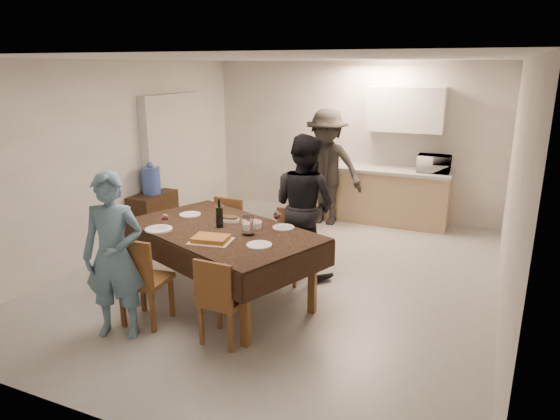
{
  "coord_description": "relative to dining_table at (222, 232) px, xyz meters",
  "views": [
    {
      "loc": [
        2.31,
        -5.32,
        2.53
      ],
      "look_at": [
        0.1,
        -0.3,
        0.93
      ],
      "focal_mm": 32.0,
      "sensor_mm": 36.0,
      "label": 1
    }
  ],
  "objects": [
    {
      "name": "floor",
      "position": [
        0.32,
        0.91,
        -0.79
      ],
      "size": [
        5.0,
        6.0,
        0.02
      ],
      "primitive_type": "cube",
      "color": "#9D9D98",
      "rests_on": "ground"
    },
    {
      "name": "ceiling",
      "position": [
        0.32,
        0.91,
        1.81
      ],
      "size": [
        5.0,
        6.0,
        0.02
      ],
      "primitive_type": "cube",
      "color": "white",
      "rests_on": "wall_back"
    },
    {
      "name": "wall_back",
      "position": [
        0.32,
        3.91,
        0.51
      ],
      "size": [
        5.0,
        0.02,
        2.6
      ],
      "primitive_type": "cube",
      "color": "silver",
      "rests_on": "floor"
    },
    {
      "name": "wall_front",
      "position": [
        0.32,
        -2.09,
        0.51
      ],
      "size": [
        5.0,
        0.02,
        2.6
      ],
      "primitive_type": "cube",
      "color": "silver",
      "rests_on": "floor"
    },
    {
      "name": "wall_left",
      "position": [
        -2.18,
        0.91,
        0.51
      ],
      "size": [
        0.02,
        6.0,
        2.6
      ],
      "primitive_type": "cube",
      "color": "silver",
      "rests_on": "floor"
    },
    {
      "name": "wall_right",
      "position": [
        2.82,
        0.91,
        0.51
      ],
      "size": [
        0.02,
        6.0,
        2.6
      ],
      "primitive_type": "cube",
      "color": "silver",
      "rests_on": "floor"
    },
    {
      "name": "stub_partition",
      "position": [
        -2.1,
        2.11,
        0.26
      ],
      "size": [
        0.15,
        1.4,
        2.1
      ],
      "primitive_type": "cube",
      "color": "beige",
      "rests_on": "floor"
    },
    {
      "name": "kitchen_base_cabinet",
      "position": [
        0.92,
        3.59,
        -0.36
      ],
      "size": [
        2.2,
        0.6,
        0.86
      ],
      "primitive_type": "cube",
      "color": "tan",
      "rests_on": "floor"
    },
    {
      "name": "kitchen_worktop",
      "position": [
        0.92,
        3.59,
        0.09
      ],
      "size": [
        2.24,
        0.64,
        0.05
      ],
      "primitive_type": "cube",
      "color": "#A2A29D",
      "rests_on": "kitchen_base_cabinet"
    },
    {
      "name": "upper_cabinet",
      "position": [
        1.22,
        3.73,
        1.06
      ],
      "size": [
        1.2,
        0.34,
        0.7
      ],
      "primitive_type": "cube",
      "color": "white",
      "rests_on": "wall_back"
    },
    {
      "name": "dining_table",
      "position": [
        0.0,
        0.0,
        0.0
      ],
      "size": [
        2.43,
        1.93,
        0.83
      ],
      "rotation": [
        0.0,
        0.0,
        -0.37
      ],
      "color": "black",
      "rests_on": "floor"
    },
    {
      "name": "chair_near_left",
      "position": [
        -0.45,
        -0.84,
        -0.22
      ],
      "size": [
        0.46,
        0.46,
        0.51
      ],
      "rotation": [
        0.0,
        0.0,
        0.08
      ],
      "color": "brown",
      "rests_on": "floor"
    },
    {
      "name": "chair_near_right",
      "position": [
        0.45,
        -0.83,
        -0.26
      ],
      "size": [
        0.4,
        0.4,
        0.47
      ],
      "rotation": [
        0.0,
        0.0,
        -0.02
      ],
      "color": "brown",
      "rests_on": "floor"
    },
    {
      "name": "chair_far_left",
      "position": [
        -0.45,
        0.66,
        -0.24
      ],
      "size": [
        0.42,
        0.42,
        0.48
      ],
      "rotation": [
        0.0,
        0.0,
        3.12
      ],
      "color": "brown",
      "rests_on": "floor"
    },
    {
      "name": "chair_far_right",
      "position": [
        0.45,
        0.67,
        -0.26
      ],
      "size": [
        0.41,
        0.41,
        0.47
      ],
      "rotation": [
        0.0,
        0.0,
        3.18
      ],
      "color": "brown",
      "rests_on": "floor"
    },
    {
      "name": "console",
      "position": [
        -1.96,
        1.33,
        -0.44
      ],
      "size": [
        0.38,
        0.76,
        0.71
      ],
      "primitive_type": "cube",
      "color": "black",
      "rests_on": "floor"
    },
    {
      "name": "water_jug",
      "position": [
        -1.96,
        1.33,
        0.11
      ],
      "size": [
        0.26,
        0.26,
        0.4
      ],
      "primitive_type": "cylinder",
      "color": "#4767C7",
      "rests_on": "console"
    },
    {
      "name": "wine_bottle",
      "position": [
        -0.05,
        0.05,
        0.2
      ],
      "size": [
        0.08,
        0.08,
        0.32
      ],
      "primitive_type": null,
      "color": "black",
      "rests_on": "dining_table"
    },
    {
      "name": "water_pitcher",
      "position": [
        0.35,
        -0.05,
        0.14
      ],
      "size": [
        0.13,
        0.13,
        0.2
      ],
      "primitive_type": "cylinder",
      "color": "white",
      "rests_on": "dining_table"
    },
    {
      "name": "savoury_tart",
      "position": [
        0.1,
        -0.38,
        0.06
      ],
      "size": [
        0.45,
        0.37,
        0.05
      ],
      "primitive_type": "cube",
      "rotation": [
        0.0,
        0.0,
        0.17
      ],
      "color": "#A96D31",
      "rests_on": "dining_table"
    },
    {
      "name": "salad_bowl",
      "position": [
        0.3,
        0.18,
        0.07
      ],
      "size": [
        0.18,
        0.18,
        0.07
      ],
      "primitive_type": "cylinder",
      "color": "white",
      "rests_on": "dining_table"
    },
    {
      "name": "mushroom_dish",
      "position": [
        -0.05,
        0.28,
        0.06
      ],
      "size": [
        0.21,
        0.21,
        0.04
      ],
      "primitive_type": "cylinder",
      "color": "white",
      "rests_on": "dining_table"
    },
    {
      "name": "wine_glass_a",
      "position": [
        -0.55,
        -0.25,
        0.13
      ],
      "size": [
        0.08,
        0.08,
        0.17
      ],
      "primitive_type": null,
      "color": "white",
      "rests_on": "dining_table"
    },
    {
      "name": "wine_glass_b",
      "position": [
        0.55,
        0.25,
        0.14
      ],
      "size": [
        0.09,
        0.09,
        0.21
      ],
      "primitive_type": null,
      "color": "white",
      "rests_on": "dining_table"
    },
    {
      "name": "wine_glass_c",
      "position": [
        -0.2,
        0.3,
        0.14
      ],
      "size": [
        0.09,
        0.09,
        0.2
      ],
      "primitive_type": null,
      "color": "white",
      "rests_on": "dining_table"
    },
    {
      "name": "plate_near_left",
      "position": [
        -0.6,
        -0.3,
        0.05
      ],
      "size": [
        0.29,
        0.29,
        0.02
      ],
      "primitive_type": "cylinder",
      "color": "white",
      "rests_on": "dining_table"
    },
    {
      "name": "plate_near_right",
      "position": [
        0.6,
        -0.3,
        0.05
      ],
      "size": [
        0.25,
        0.25,
        0.01
      ],
      "primitive_type": "cylinder",
      "color": "white",
      "rests_on": "dining_table"
    },
    {
      "name": "plate_far_left",
      "position": [
        -0.6,
        0.3,
        0.05
      ],
      "size": [
        0.25,
        0.25,
        0.01
      ],
      "primitive_type": "cylinder",
      "color": "white",
      "rests_on": "dining_table"
    },
    {
      "name": "plate_far_right",
      "position": [
        0.6,
        0.3,
        0.05
      ],
      "size": [
        0.24,
        0.24,
        0.01
      ],
      "primitive_type": "cylinder",
      "color": "white",
      "rests_on": "dining_table"
    },
    {
      "name": "microwave",
      "position": [
        1.74,
        3.59,
        0.25
      ],
      "size": [
        0.49,
        0.33,
        0.27
      ],
      "primitive_type": "imported",
      "rotation": [
        0.0,
        0.0,
        3.14
      ],
      "color": "white",
      "rests_on": "kitchen_worktop"
    },
    {
      "name": "person_near",
      "position": [
        -0.55,
        -1.05,
        0.02
      ],
      "size": [
        0.68,
        0.56,
        1.61
      ],
      "primitive_type": "imported",
      "rotation": [
        0.0,
        0.0,
        0.34
      ],
      "color": "slate",
      "rests_on": "floor"
    },
    {
      "name": "person_far",
      "position": [
        0.55,
        1.05,
        0.09
      ],
      "size": [
        1.02,
        0.9,
        1.76
      ],
      "primitive_type": "imported",
      "rotation": [
        0.0,
        0.0,
        2.82
      ],
      "color": "black",
      "rests_on": "floor"
    },
    {
      "name": "person_kitchen",
      "position": [
        0.12,
        3.14,
        0.14
      ],
      "size": [
        1.2,
        0.69,
        1.86
      ],
      "primitive_type": "imported",
      "color": "black",
      "rests_on": "floor"
    }
  ]
}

